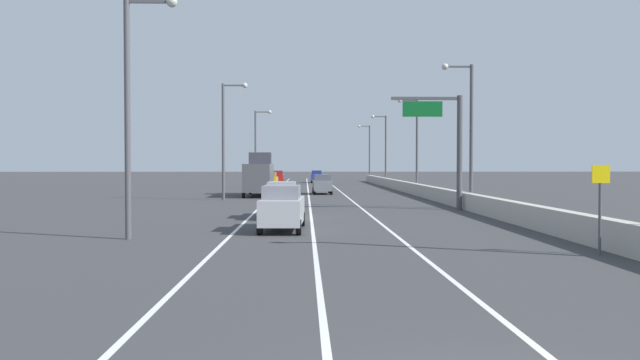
{
  "coord_description": "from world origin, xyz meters",
  "views": [
    {
      "loc": [
        -2.35,
        -7.62,
        3.06
      ],
      "look_at": [
        -1.05,
        46.8,
        1.62
      ],
      "focal_mm": 35.48,
      "sensor_mm": 36.0,
      "label": 1
    }
  ],
  "objects_px": {
    "lamp_post_right_second": "(467,125)",
    "lamp_post_left_mid": "(226,133)",
    "lamp_post_left_near": "(134,100)",
    "lamp_post_right_fifth": "(368,149)",
    "overhead_sign_gantry": "(448,138)",
    "box_truck": "(259,176)",
    "speed_advisory_sign": "(600,202)",
    "lamp_post_right_third": "(414,139)",
    "car_red_4": "(278,177)",
    "car_gray_3": "(322,184)",
    "car_silver_5": "(282,208)",
    "car_white_1": "(282,200)",
    "car_yellow_2": "(270,180)",
    "car_blue_0": "(317,177)",
    "lamp_post_left_far": "(258,143)",
    "lamp_post_right_fourth": "(384,145)"
  },
  "relations": [
    {
      "from": "lamp_post_right_fifth",
      "to": "car_white_1",
      "type": "bearing_deg",
      "value": -99.38
    },
    {
      "from": "speed_advisory_sign",
      "to": "car_silver_5",
      "type": "distance_m",
      "value": 13.47
    },
    {
      "from": "lamp_post_right_second",
      "to": "car_yellow_2",
      "type": "bearing_deg",
      "value": 114.14
    },
    {
      "from": "car_gray_3",
      "to": "box_truck",
      "type": "bearing_deg",
      "value": -151.06
    },
    {
      "from": "speed_advisory_sign",
      "to": "box_truck",
      "type": "height_order",
      "value": "box_truck"
    },
    {
      "from": "lamp_post_left_near",
      "to": "speed_advisory_sign",
      "type": "bearing_deg",
      "value": -15.92
    },
    {
      "from": "speed_advisory_sign",
      "to": "car_white_1",
      "type": "xyz_separation_m",
      "value": [
        -11.12,
        14.74,
        -0.75
      ]
    },
    {
      "from": "overhead_sign_gantry",
      "to": "car_red_4",
      "type": "relative_size",
      "value": 1.77
    },
    {
      "from": "overhead_sign_gantry",
      "to": "lamp_post_left_mid",
      "type": "height_order",
      "value": "lamp_post_left_mid"
    },
    {
      "from": "lamp_post_right_second",
      "to": "car_white_1",
      "type": "relative_size",
      "value": 2.08
    },
    {
      "from": "lamp_post_left_mid",
      "to": "car_silver_5",
      "type": "xyz_separation_m",
      "value": [
        5.49,
        -23.92,
        -4.58
      ]
    },
    {
      "from": "lamp_post_right_third",
      "to": "lamp_post_right_fourth",
      "type": "distance_m",
      "value": 22.57
    },
    {
      "from": "car_blue_0",
      "to": "box_truck",
      "type": "relative_size",
      "value": 0.45
    },
    {
      "from": "lamp_post_right_third",
      "to": "car_red_4",
      "type": "bearing_deg",
      "value": 118.47
    },
    {
      "from": "car_yellow_2",
      "to": "lamp_post_right_fifth",
      "type": "bearing_deg",
      "value": 65.79
    },
    {
      "from": "car_white_1",
      "to": "lamp_post_right_second",
      "type": "bearing_deg",
      "value": 28.45
    },
    {
      "from": "lamp_post_left_far",
      "to": "car_yellow_2",
      "type": "bearing_deg",
      "value": -65.91
    },
    {
      "from": "lamp_post_right_third",
      "to": "car_yellow_2",
      "type": "xyz_separation_m",
      "value": [
        -15.51,
        11.23,
        -4.61
      ]
    },
    {
      "from": "lamp_post_right_second",
      "to": "box_truck",
      "type": "xyz_separation_m",
      "value": [
        -15.19,
        17.42,
        -3.74
      ]
    },
    {
      "from": "lamp_post_left_mid",
      "to": "car_white_1",
      "type": "xyz_separation_m",
      "value": [
        5.23,
        -17.11,
        -4.6
      ]
    },
    {
      "from": "car_silver_5",
      "to": "lamp_post_left_mid",
      "type": "bearing_deg",
      "value": 102.92
    },
    {
      "from": "lamp_post_right_second",
      "to": "car_red_4",
      "type": "distance_m",
      "value": 53.09
    },
    {
      "from": "speed_advisory_sign",
      "to": "lamp_post_right_fifth",
      "type": "xyz_separation_m",
      "value": [
        1.15,
        89.03,
        3.85
      ]
    },
    {
      "from": "lamp_post_left_far",
      "to": "car_silver_5",
      "type": "height_order",
      "value": "lamp_post_left_far"
    },
    {
      "from": "lamp_post_left_mid",
      "to": "car_blue_0",
      "type": "xyz_separation_m",
      "value": [
        8.37,
        46.79,
        -4.65
      ]
    },
    {
      "from": "lamp_post_left_near",
      "to": "car_red_4",
      "type": "bearing_deg",
      "value": 87.6
    },
    {
      "from": "car_silver_5",
      "to": "box_truck",
      "type": "bearing_deg",
      "value": 96.08
    },
    {
      "from": "lamp_post_right_fifth",
      "to": "lamp_post_left_mid",
      "type": "distance_m",
      "value": 59.81
    },
    {
      "from": "lamp_post_right_second",
      "to": "lamp_post_left_mid",
      "type": "height_order",
      "value": "same"
    },
    {
      "from": "speed_advisory_sign",
      "to": "car_red_4",
      "type": "xyz_separation_m",
      "value": [
        -13.87,
        72.07,
        -0.77
      ]
    },
    {
      "from": "overhead_sign_gantry",
      "to": "car_silver_5",
      "type": "relative_size",
      "value": 1.55
    },
    {
      "from": "lamp_post_left_far",
      "to": "lamp_post_right_fifth",
      "type": "bearing_deg",
      "value": 60.63
    },
    {
      "from": "car_red_4",
      "to": "box_truck",
      "type": "relative_size",
      "value": 0.47
    },
    {
      "from": "lamp_post_right_second",
      "to": "car_gray_3",
      "type": "relative_size",
      "value": 2.37
    },
    {
      "from": "box_truck",
      "to": "lamp_post_right_third",
      "type": "bearing_deg",
      "value": 18.33
    },
    {
      "from": "car_red_4",
      "to": "car_silver_5",
      "type": "relative_size",
      "value": 0.87
    },
    {
      "from": "lamp_post_right_third",
      "to": "lamp_post_left_near",
      "type": "relative_size",
      "value": 1.0
    },
    {
      "from": "lamp_post_right_third",
      "to": "lamp_post_left_far",
      "type": "distance_m",
      "value": 22.85
    },
    {
      "from": "car_gray_3",
      "to": "car_red_4",
      "type": "bearing_deg",
      "value": 100.84
    },
    {
      "from": "car_gray_3",
      "to": "car_red_4",
      "type": "xyz_separation_m",
      "value": [
        -5.74,
        30.0,
        0.02
      ]
    },
    {
      "from": "lamp_post_left_near",
      "to": "lamp_post_left_far",
      "type": "relative_size",
      "value": 1.0
    },
    {
      "from": "car_blue_0",
      "to": "car_silver_5",
      "type": "relative_size",
      "value": 0.84
    },
    {
      "from": "lamp_post_left_far",
      "to": "lamp_post_left_near",
      "type": "bearing_deg",
      "value": -90.94
    },
    {
      "from": "speed_advisory_sign",
      "to": "lamp_post_left_near",
      "type": "relative_size",
      "value": 0.31
    },
    {
      "from": "lamp_post_right_fifth",
      "to": "lamp_post_right_fourth",
      "type": "bearing_deg",
      "value": -90.15
    },
    {
      "from": "overhead_sign_gantry",
      "to": "box_truck",
      "type": "relative_size",
      "value": 0.83
    },
    {
      "from": "lamp_post_left_far",
      "to": "car_red_4",
      "type": "distance_m",
      "value": 14.07
    },
    {
      "from": "lamp_post_left_near",
      "to": "lamp_post_right_fifth",
      "type": "bearing_deg",
      "value": 78.05
    },
    {
      "from": "lamp_post_right_second",
      "to": "car_red_4",
      "type": "xyz_separation_m",
      "value": [
        -14.91,
        50.74,
        -4.62
      ]
    },
    {
      "from": "overhead_sign_gantry",
      "to": "lamp_post_right_fifth",
      "type": "relative_size",
      "value": 0.77
    }
  ]
}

